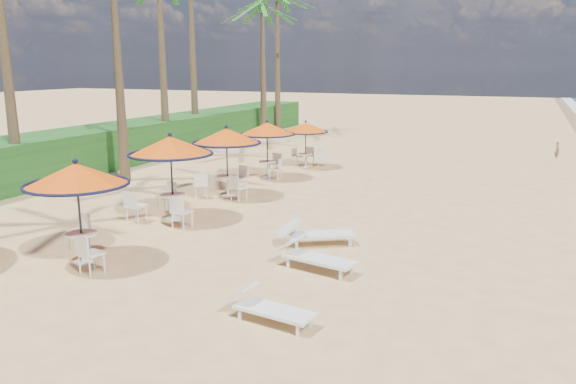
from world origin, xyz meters
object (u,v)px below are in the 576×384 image
at_px(station_4, 306,133).
at_px(lounger_far, 314,233).
at_px(station_0, 77,184).
at_px(station_1, 169,156).
at_px(lounger_near, 266,306).
at_px(station_3, 268,134).
at_px(lounger_mid, 312,255).
at_px(station_2, 226,145).

distance_m(station_4, lounger_far, 11.63).
bearing_deg(station_0, station_1, 93.96).
distance_m(station_0, lounger_near, 5.70).
distance_m(station_3, lounger_far, 9.23).
relative_size(station_1, lounger_near, 1.46).
xyz_separation_m(lounger_near, lounger_far, (-0.76, 4.51, 0.04)).
xyz_separation_m(station_0, station_4, (0.20, 14.06, -0.34)).
bearing_deg(station_4, lounger_mid, -68.12).
height_order(station_2, lounger_mid, station_2).
relative_size(lounger_mid, lounger_far, 1.01).
bearing_deg(station_4, station_0, -90.82).
distance_m(station_0, lounger_mid, 5.66).
height_order(station_1, station_3, station_1).
height_order(station_0, lounger_mid, station_0).
bearing_deg(lounger_mid, lounger_near, -74.99).
distance_m(station_3, station_4, 3.08).
xyz_separation_m(station_1, lounger_mid, (5.44, -2.33, -1.61)).
bearing_deg(lounger_mid, station_4, 123.12).
xyz_separation_m(station_4, lounger_near, (5.15, -15.20, -1.28)).
relative_size(station_4, lounger_far, 1.08).
relative_size(station_1, station_2, 1.04).
bearing_deg(lounger_near, lounger_mid, 101.98).
height_order(station_4, lounger_mid, station_4).
xyz_separation_m(station_2, lounger_far, (4.81, -4.03, -1.53)).
bearing_deg(station_2, station_4, 86.42).
relative_size(station_1, lounger_far, 1.31).
xyz_separation_m(lounger_mid, lounger_far, (-0.57, 1.67, 0.00)).
distance_m(station_1, lounger_near, 7.82).
distance_m(station_1, station_2, 3.37).
xyz_separation_m(station_4, lounger_mid, (4.96, -12.36, -1.25)).
height_order(station_1, station_2, station_1).
relative_size(station_4, lounger_near, 1.20).
distance_m(station_1, lounger_far, 5.17).
bearing_deg(lounger_near, station_4, 116.93).
bearing_deg(station_3, station_4, 80.49).
height_order(station_2, station_4, station_2).
height_order(lounger_near, lounger_far, lounger_far).
distance_m(station_2, lounger_mid, 7.99).
height_order(station_2, lounger_far, station_2).
bearing_deg(lounger_near, station_0, 176.18).
xyz_separation_m(station_2, lounger_mid, (5.38, -5.70, -1.53)).
bearing_deg(lounger_near, lounger_far, 107.77).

